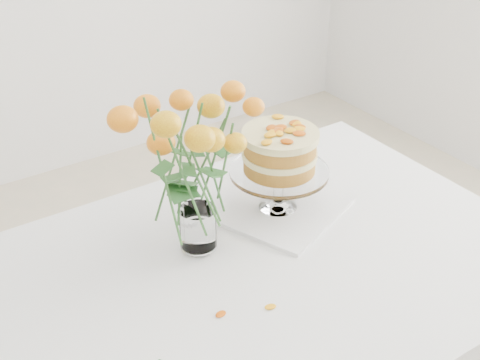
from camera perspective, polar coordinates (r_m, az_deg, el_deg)
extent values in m
cube|color=tan|center=(1.56, 0.12, -8.44)|extent=(1.40, 0.90, 0.04)
cylinder|color=tan|center=(2.33, 7.70, -5.27)|extent=(0.06, 0.06, 0.71)
cube|color=white|center=(1.55, 0.12, -7.78)|extent=(1.42, 0.92, 0.01)
cube|color=white|center=(1.93, -7.55, -3.00)|extent=(1.42, 0.01, 0.20)
cube|color=white|center=(2.02, 17.08, -2.65)|extent=(0.01, 0.92, 0.20)
cube|color=silver|center=(1.75, 3.25, -2.38)|extent=(0.39, 0.39, 0.01)
cylinder|color=white|center=(1.72, 3.31, -0.60)|extent=(0.03, 0.03, 0.08)
cylinder|color=white|center=(1.69, 3.36, 0.73)|extent=(0.25, 0.25, 0.01)
cylinder|color=#AC6827|center=(1.68, 3.38, 1.43)|extent=(0.23, 0.23, 0.04)
cylinder|color=beige|center=(1.67, 3.41, 2.21)|extent=(0.24, 0.24, 0.02)
cylinder|color=#AC6827|center=(1.66, 3.43, 3.01)|extent=(0.23, 0.23, 0.04)
cylinder|color=beige|center=(1.64, 3.46, 3.85)|extent=(0.24, 0.24, 0.02)
cylinder|color=white|center=(1.61, -3.54, -5.70)|extent=(0.07, 0.07, 0.01)
cylinder|color=white|center=(1.58, -3.60, -4.07)|extent=(0.09, 0.09, 0.10)
ellipsoid|color=#FBA70F|center=(1.43, -1.65, -11.38)|extent=(0.03, 0.02, 0.00)
ellipsoid|color=#FBA70F|center=(1.45, 2.61, -10.76)|extent=(0.03, 0.02, 0.00)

